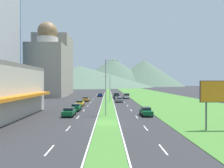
% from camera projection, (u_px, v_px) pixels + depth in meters
% --- Properties ---
extents(ground_plane, '(600.00, 600.00, 0.00)m').
position_uv_depth(ground_plane, '(107.00, 123.00, 29.45)').
color(ground_plane, '#2D2D30').
extents(grass_median, '(3.20, 240.00, 0.06)m').
position_uv_depth(grass_median, '(108.00, 96.00, 89.44)').
color(grass_median, '#477F33').
rests_on(grass_median, ground_plane).
extents(grass_verge_right, '(24.00, 240.00, 0.06)m').
position_uv_depth(grass_verge_right, '(153.00, 96.00, 89.84)').
color(grass_verge_right, '#477F33').
rests_on(grass_verge_right, ground_plane).
extents(lane_dash_left_1, '(0.16, 2.80, 0.01)m').
position_uv_depth(lane_dash_left_1, '(50.00, 150.00, 17.65)').
color(lane_dash_left_1, silver).
rests_on(lane_dash_left_1, ground_plane).
extents(lane_dash_left_2, '(0.16, 2.80, 0.01)m').
position_uv_depth(lane_dash_left_2, '(68.00, 128.00, 25.95)').
color(lane_dash_left_2, silver).
rests_on(lane_dash_left_2, ground_plane).
extents(lane_dash_left_3, '(0.16, 2.80, 0.01)m').
position_uv_depth(lane_dash_left_3, '(78.00, 117.00, 34.24)').
color(lane_dash_left_3, silver).
rests_on(lane_dash_left_3, ground_plane).
extents(lane_dash_left_4, '(0.16, 2.80, 0.01)m').
position_uv_depth(lane_dash_left_4, '(84.00, 110.00, 42.54)').
color(lane_dash_left_4, silver).
rests_on(lane_dash_left_4, ground_plane).
extents(lane_dash_left_5, '(0.16, 2.80, 0.01)m').
position_uv_depth(lane_dash_left_5, '(88.00, 106.00, 50.83)').
color(lane_dash_left_5, silver).
rests_on(lane_dash_left_5, ground_plane).
extents(lane_dash_left_6, '(0.16, 2.80, 0.01)m').
position_uv_depth(lane_dash_left_6, '(91.00, 103.00, 59.12)').
color(lane_dash_left_6, silver).
rests_on(lane_dash_left_6, ground_plane).
extents(lane_dash_left_7, '(0.16, 2.80, 0.01)m').
position_uv_depth(lane_dash_left_7, '(93.00, 100.00, 67.42)').
color(lane_dash_left_7, silver).
rests_on(lane_dash_left_7, ground_plane).
extents(lane_dash_left_8, '(0.16, 2.80, 0.01)m').
position_uv_depth(lane_dash_left_8, '(94.00, 98.00, 75.71)').
color(lane_dash_left_8, silver).
rests_on(lane_dash_left_8, ground_plane).
extents(lane_dash_left_9, '(0.16, 2.80, 0.01)m').
position_uv_depth(lane_dash_left_9, '(96.00, 96.00, 84.01)').
color(lane_dash_left_9, silver).
rests_on(lane_dash_left_9, ground_plane).
extents(lane_dash_left_10, '(0.16, 2.80, 0.01)m').
position_uv_depth(lane_dash_left_10, '(97.00, 95.00, 92.30)').
color(lane_dash_left_10, silver).
rests_on(lane_dash_left_10, ground_plane).
extents(lane_dash_left_11, '(0.16, 2.80, 0.01)m').
position_uv_depth(lane_dash_left_11, '(98.00, 94.00, 100.60)').
color(lane_dash_left_11, silver).
rests_on(lane_dash_left_11, ground_plane).
extents(lane_dash_right_1, '(0.16, 2.80, 0.01)m').
position_uv_depth(lane_dash_right_1, '(163.00, 149.00, 17.85)').
color(lane_dash_right_1, silver).
rests_on(lane_dash_right_1, ground_plane).
extents(lane_dash_right_2, '(0.16, 2.80, 0.01)m').
position_uv_depth(lane_dash_right_2, '(146.00, 128.00, 26.15)').
color(lane_dash_right_2, silver).
rests_on(lane_dash_right_2, ground_plane).
extents(lane_dash_right_3, '(0.16, 2.80, 0.01)m').
position_uv_depth(lane_dash_right_3, '(137.00, 117.00, 34.44)').
color(lane_dash_right_3, silver).
rests_on(lane_dash_right_3, ground_plane).
extents(lane_dash_right_4, '(0.16, 2.80, 0.01)m').
position_uv_depth(lane_dash_right_4, '(131.00, 110.00, 42.73)').
color(lane_dash_right_4, silver).
rests_on(lane_dash_right_4, ground_plane).
extents(lane_dash_right_5, '(0.16, 2.80, 0.01)m').
position_uv_depth(lane_dash_right_5, '(127.00, 106.00, 51.03)').
color(lane_dash_right_5, silver).
rests_on(lane_dash_right_5, ground_plane).
extents(lane_dash_right_6, '(0.16, 2.80, 0.01)m').
position_uv_depth(lane_dash_right_6, '(125.00, 102.00, 59.32)').
color(lane_dash_right_6, silver).
rests_on(lane_dash_right_6, ground_plane).
extents(lane_dash_right_7, '(0.16, 2.80, 0.01)m').
position_uv_depth(lane_dash_right_7, '(123.00, 100.00, 67.62)').
color(lane_dash_right_7, silver).
rests_on(lane_dash_right_7, ground_plane).
extents(lane_dash_right_8, '(0.16, 2.80, 0.01)m').
position_uv_depth(lane_dash_right_8, '(121.00, 98.00, 75.91)').
color(lane_dash_right_8, silver).
rests_on(lane_dash_right_8, ground_plane).
extents(lane_dash_right_9, '(0.16, 2.80, 0.01)m').
position_uv_depth(lane_dash_right_9, '(120.00, 96.00, 84.21)').
color(lane_dash_right_9, silver).
rests_on(lane_dash_right_9, ground_plane).
extents(lane_dash_right_10, '(0.16, 2.80, 0.01)m').
position_uv_depth(lane_dash_right_10, '(119.00, 95.00, 92.50)').
color(lane_dash_right_10, silver).
rests_on(lane_dash_right_10, ground_plane).
extents(lane_dash_right_11, '(0.16, 2.80, 0.01)m').
position_uv_depth(lane_dash_right_11, '(118.00, 94.00, 100.79)').
color(lane_dash_right_11, silver).
rests_on(lane_dash_right_11, ground_plane).
extents(edge_line_median_left, '(0.16, 240.00, 0.01)m').
position_uv_depth(edge_line_median_left, '(104.00, 96.00, 89.41)').
color(edge_line_median_left, silver).
rests_on(edge_line_median_left, ground_plane).
extents(edge_line_median_right, '(0.16, 240.00, 0.01)m').
position_uv_depth(edge_line_median_right, '(112.00, 96.00, 89.47)').
color(edge_line_median_right, silver).
rests_on(edge_line_median_right, ground_plane).
extents(domed_building, '(14.56, 14.56, 31.20)m').
position_uv_depth(domed_building, '(48.00, 66.00, 82.57)').
color(domed_building, '#9E9384').
rests_on(domed_building, ground_plane).
extents(midrise_colored, '(17.14, 17.14, 29.97)m').
position_uv_depth(midrise_colored, '(54.00, 65.00, 103.18)').
color(midrise_colored, '#9E9384').
rests_on(midrise_colored, ground_plane).
extents(hill_far_left, '(194.23, 194.23, 28.01)m').
position_uv_depth(hill_far_left, '(80.00, 76.00, 265.45)').
color(hill_far_left, '#516B56').
rests_on(hill_far_left, ground_plane).
extents(hill_far_center, '(132.10, 132.10, 43.89)m').
position_uv_depth(hill_far_center, '(113.00, 72.00, 311.16)').
color(hill_far_center, '#516B56').
rests_on(hill_far_center, ground_plane).
extents(hill_far_right, '(122.58, 122.58, 41.51)m').
position_uv_depth(hill_far_right, '(144.00, 73.00, 311.63)').
color(hill_far_right, '#516B56').
rests_on(hill_far_right, ground_plane).
extents(street_lamp_near, '(2.70, 0.45, 10.19)m').
position_uv_depth(street_lamp_near, '(107.00, 84.00, 35.70)').
color(street_lamp_near, '#99999E').
rests_on(street_lamp_near, ground_plane).
extents(street_lamp_mid, '(3.00, 0.38, 8.14)m').
position_uv_depth(street_lamp_mid, '(109.00, 87.00, 60.88)').
color(street_lamp_mid, '#99999E').
rests_on(street_lamp_mid, ground_plane).
extents(billboard_roadside, '(5.08, 0.28, 6.29)m').
position_uv_depth(billboard_roadside, '(220.00, 94.00, 24.75)').
color(billboard_roadside, '#4C4C51').
rests_on(billboard_roadside, ground_plane).
extents(car_0, '(2.02, 4.21, 1.54)m').
position_uv_depth(car_0, '(69.00, 112.00, 35.37)').
color(car_0, '#0C5128').
rests_on(car_0, ground_plane).
extents(car_1, '(1.97, 4.17, 1.47)m').
position_uv_depth(car_1, '(117.00, 97.00, 70.53)').
color(car_1, '#B2B2B7').
rests_on(car_1, ground_plane).
extents(car_2, '(2.04, 4.59, 1.42)m').
position_uv_depth(car_2, '(100.00, 95.00, 83.82)').
color(car_2, navy).
rests_on(car_2, ground_plane).
extents(car_3, '(2.02, 4.11, 1.43)m').
position_uv_depth(car_3, '(86.00, 99.00, 62.53)').
color(car_3, '#C6842D').
rests_on(car_3, ground_plane).
extents(car_4, '(2.02, 4.30, 1.42)m').
position_uv_depth(car_4, '(119.00, 100.00, 60.32)').
color(car_4, slate).
rests_on(car_4, ground_plane).
extents(car_5, '(1.88, 4.64, 1.51)m').
position_uv_depth(car_5, '(80.00, 103.00, 50.16)').
color(car_5, yellow).
rests_on(car_5, ground_plane).
extents(car_6, '(1.90, 4.23, 1.52)m').
position_uv_depth(car_6, '(76.00, 107.00, 41.85)').
color(car_6, '#0C5128').
rests_on(car_6, ground_plane).
extents(car_7, '(1.91, 4.26, 1.52)m').
position_uv_depth(car_7, '(146.00, 111.00, 35.94)').
color(car_7, '#0C5128').
rests_on(car_7, ground_plane).
extents(pickup_truck_0, '(2.18, 5.40, 2.00)m').
position_uv_depth(pickup_truck_0, '(126.00, 96.00, 73.60)').
color(pickup_truck_0, silver).
rests_on(pickup_truck_0, ground_plane).
extents(pickup_truck_1, '(2.18, 5.40, 2.00)m').
position_uv_depth(pickup_truck_1, '(116.00, 95.00, 76.52)').
color(pickup_truck_1, black).
rests_on(pickup_truck_1, ground_plane).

